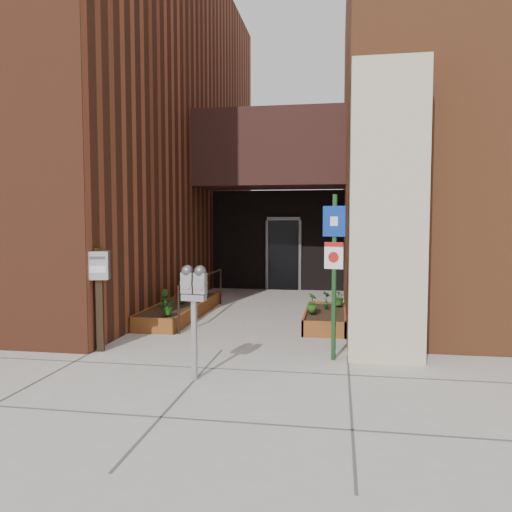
% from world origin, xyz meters
% --- Properties ---
extents(ground, '(80.00, 80.00, 0.00)m').
position_xyz_m(ground, '(0.00, 0.00, 0.00)').
color(ground, '#9E9991').
rests_on(ground, ground).
extents(architecture, '(20.00, 14.60, 10.00)m').
position_xyz_m(architecture, '(-0.18, 6.89, 4.98)').
color(architecture, brown).
rests_on(architecture, ground).
extents(planter_left, '(0.90, 3.60, 0.30)m').
position_xyz_m(planter_left, '(-1.55, 2.70, 0.13)').
color(planter_left, brown).
rests_on(planter_left, ground).
extents(planter_right, '(0.80, 2.20, 0.30)m').
position_xyz_m(planter_right, '(1.60, 2.20, 0.13)').
color(planter_right, brown).
rests_on(planter_right, ground).
extents(handrail, '(0.04, 3.34, 0.90)m').
position_xyz_m(handrail, '(-1.05, 2.65, 0.75)').
color(handrail, black).
rests_on(handrail, ground).
extents(parking_meter, '(0.35, 0.18, 1.51)m').
position_xyz_m(parking_meter, '(-0.00, -1.52, 1.17)').
color(parking_meter, '#97979A').
rests_on(parking_meter, ground).
extents(sign_post, '(0.33, 0.12, 2.47)m').
position_xyz_m(sign_post, '(1.78, -0.29, 1.52)').
color(sign_post, '#163D1A').
rests_on(sign_post, ground).
extents(payment_dropbox, '(0.37, 0.31, 1.60)m').
position_xyz_m(payment_dropbox, '(-1.90, -0.37, 1.16)').
color(payment_dropbox, black).
rests_on(payment_dropbox, ground).
extents(shrub_left_a, '(0.42, 0.42, 0.33)m').
position_xyz_m(shrub_left_a, '(-1.35, 1.27, 0.47)').
color(shrub_left_a, '#215719').
rests_on(shrub_left_a, planter_left).
extents(shrub_left_b, '(0.28, 0.28, 0.36)m').
position_xyz_m(shrub_left_b, '(-1.73, 2.15, 0.48)').
color(shrub_left_b, '#215819').
rests_on(shrub_left_b, planter_left).
extents(shrub_left_c, '(0.28, 0.28, 0.41)m').
position_xyz_m(shrub_left_c, '(-1.54, 2.68, 0.51)').
color(shrub_left_c, '#17531A').
rests_on(shrub_left_c, planter_left).
extents(shrub_left_d, '(0.22, 0.22, 0.32)m').
position_xyz_m(shrub_left_d, '(-1.25, 3.66, 0.46)').
color(shrub_left_d, '#17531A').
rests_on(shrub_left_d, planter_left).
extents(shrub_right_a, '(0.25, 0.25, 0.37)m').
position_xyz_m(shrub_right_a, '(1.35, 1.94, 0.49)').
color(shrub_right_a, '#235117').
rests_on(shrub_right_a, planter_right).
extents(shrub_right_b, '(0.26, 0.26, 0.35)m').
position_xyz_m(shrub_right_b, '(1.60, 2.53, 0.48)').
color(shrub_right_b, '#1A5E20').
rests_on(shrub_right_b, planter_right).
extents(shrub_right_c, '(0.45, 0.45, 0.36)m').
position_xyz_m(shrub_right_c, '(1.85, 2.87, 0.48)').
color(shrub_right_c, '#255D1A').
rests_on(shrub_right_c, planter_right).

